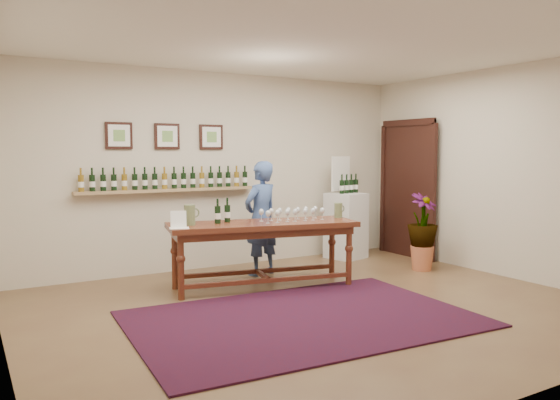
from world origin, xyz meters
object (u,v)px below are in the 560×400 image
potted_plant (423,232)px  person (261,218)px  display_pedestal (346,226)px  tasting_table (263,232)px

potted_plant → person: 2.29m
display_pedestal → potted_plant: size_ratio=1.09×
tasting_table → person: bearing=75.3°
tasting_table → potted_plant: potted_plant is taller
tasting_table → display_pedestal: 2.27m
display_pedestal → person: (-1.72, -0.36, 0.26)m
tasting_table → person: size_ratio=1.55×
potted_plant → tasting_table: bearing=173.4°
display_pedestal → potted_plant: 1.33m
tasting_table → person: 0.72m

